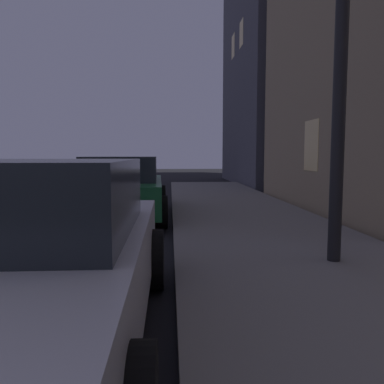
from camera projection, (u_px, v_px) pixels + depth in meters
name	position (u px, v px, depth m)	size (l,w,h in m)	color
car_silver	(22.00, 258.00, 2.88)	(2.08, 4.19, 1.43)	#B7B7BF
car_green	(123.00, 187.00, 8.98)	(2.11, 4.31, 1.43)	#19592D
building_far	(311.00, 70.00, 19.77)	(7.76, 9.74, 11.52)	#4C4C56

